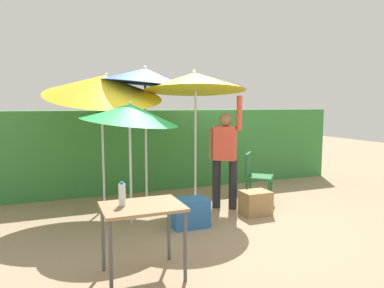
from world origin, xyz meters
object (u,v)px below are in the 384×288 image
(umbrella_yellow, at_px, (130,113))
(crate_cardboard, at_px, (255,203))
(umbrella_navy, at_px, (195,82))
(cooler_box, at_px, (190,213))
(person_vendor, at_px, (225,153))
(bottle_water, at_px, (122,194))
(folding_table, at_px, (142,214))
(umbrella_rainbow, at_px, (104,86))
(umbrella_orange, at_px, (145,76))
(chair_plastic, at_px, (255,175))

(umbrella_yellow, bearing_deg, crate_cardboard, -10.71)
(umbrella_navy, xyz_separation_m, cooler_box, (-0.46, -0.97, -1.91))
(umbrella_navy, xyz_separation_m, crate_cardboard, (0.71, -0.81, -1.93))
(umbrella_navy, distance_m, crate_cardboard, 2.21)
(umbrella_yellow, xyz_separation_m, person_vendor, (1.60, 0.14, -0.68))
(umbrella_navy, bearing_deg, bottle_water, -127.80)
(folding_table, bearing_deg, umbrella_rainbow, 90.06)
(crate_cardboard, bearing_deg, umbrella_yellow, 169.29)
(umbrella_orange, height_order, bottle_water, umbrella_orange)
(person_vendor, height_order, cooler_box, person_vendor)
(crate_cardboard, xyz_separation_m, folding_table, (-2.15, -1.34, 0.46))
(umbrella_rainbow, height_order, chair_plastic, umbrella_rainbow)
(umbrella_rainbow, relative_size, umbrella_yellow, 1.31)
(person_vendor, distance_m, folding_table, 2.62)
(umbrella_orange, distance_m, chair_plastic, 2.55)
(umbrella_navy, bearing_deg, folding_table, -123.80)
(person_vendor, relative_size, chair_plastic, 2.11)
(person_vendor, distance_m, cooler_box, 1.31)
(umbrella_navy, distance_m, chair_plastic, 1.93)
(umbrella_rainbow, bearing_deg, person_vendor, -19.87)
(umbrella_navy, bearing_deg, cooler_box, -115.69)
(crate_cardboard, bearing_deg, umbrella_orange, 141.27)
(person_vendor, height_order, bottle_water, person_vendor)
(bottle_water, bearing_deg, umbrella_orange, 70.50)
(cooler_box, distance_m, crate_cardboard, 1.18)
(person_vendor, relative_size, bottle_water, 7.83)
(chair_plastic, xyz_separation_m, folding_table, (-2.49, -1.91, 0.14))
(chair_plastic, relative_size, crate_cardboard, 2.01)
(chair_plastic, distance_m, folding_table, 3.15)
(folding_table, bearing_deg, umbrella_navy, 56.20)
(cooler_box, bearing_deg, umbrella_yellow, 144.56)
(umbrella_orange, relative_size, chair_plastic, 2.73)
(umbrella_rainbow, xyz_separation_m, chair_plastic, (2.50, -0.59, -1.53))
(umbrella_orange, distance_m, umbrella_yellow, 1.10)
(cooler_box, height_order, folding_table, folding_table)
(umbrella_rainbow, bearing_deg, crate_cardboard, -28.45)
(umbrella_yellow, height_order, person_vendor, person_vendor)
(chair_plastic, height_order, cooler_box, chair_plastic)
(umbrella_navy, bearing_deg, umbrella_yellow, -159.25)
(umbrella_orange, relative_size, umbrella_yellow, 1.31)
(umbrella_rainbow, height_order, umbrella_navy, umbrella_rainbow)
(umbrella_orange, relative_size, umbrella_navy, 1.03)
(umbrella_orange, bearing_deg, bottle_water, -109.50)
(umbrella_rainbow, xyz_separation_m, umbrella_yellow, (0.25, -0.80, -0.42))
(umbrella_orange, relative_size, crate_cardboard, 5.49)
(crate_cardboard, bearing_deg, bottle_water, -151.15)
(umbrella_navy, height_order, cooler_box, umbrella_navy)
(umbrella_navy, height_order, person_vendor, umbrella_navy)
(cooler_box, bearing_deg, chair_plastic, 25.69)
(umbrella_orange, xyz_separation_m, folding_table, (-0.68, -2.51, -1.56))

